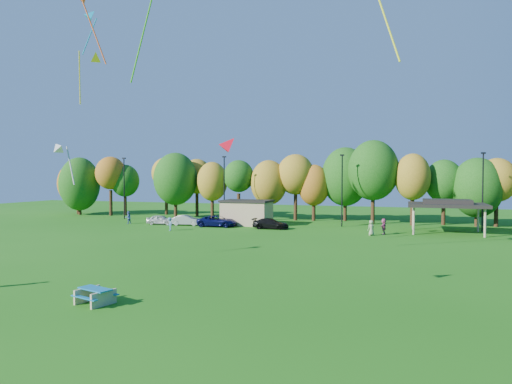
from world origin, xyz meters
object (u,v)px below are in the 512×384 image
(car_a, at_px, (161,220))
(car_d, at_px, (271,224))
(picnic_table, at_px, (95,295))
(car_c, at_px, (217,221))
(car_b, at_px, (187,220))

(car_a, bearing_deg, car_d, -96.79)
(picnic_table, distance_m, car_a, 37.48)
(picnic_table, relative_size, car_d, 0.49)
(picnic_table, relative_size, car_c, 0.43)
(car_d, bearing_deg, car_a, 87.33)
(picnic_table, height_order, car_a, car_a)
(car_b, height_order, car_c, car_c)
(car_c, bearing_deg, car_a, 85.20)
(car_b, bearing_deg, car_a, 81.98)
(car_b, distance_m, car_d, 11.44)
(car_b, bearing_deg, picnic_table, -171.01)
(picnic_table, bearing_deg, car_c, 119.05)
(car_c, height_order, car_d, car_c)
(car_b, relative_size, car_d, 0.91)
(picnic_table, height_order, car_b, car_b)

